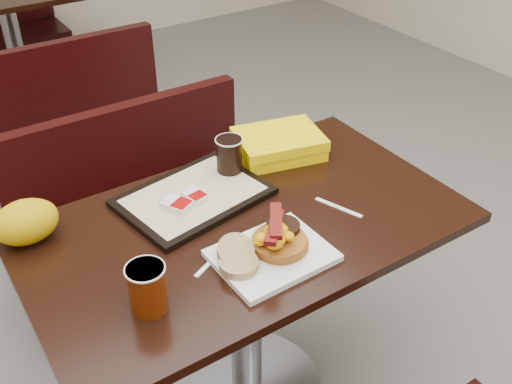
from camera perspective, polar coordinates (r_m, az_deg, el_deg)
table_near at (r=1.90m, az=-0.95°, el=-11.82°), size 1.20×0.70×0.75m
bench_near_n at (r=2.39m, az=-10.03°, el=-1.64°), size 1.00×0.46×0.72m
table_far at (r=4.02m, az=-21.84°, el=12.19°), size 1.20×0.70×0.75m
bench_far_s at (r=3.39m, az=-18.73°, el=8.54°), size 1.00×0.46×0.72m
platter at (r=1.53m, az=1.54°, el=-6.05°), size 0.29×0.23×0.02m
pancake_stack at (r=1.53m, az=2.30°, el=-4.76°), size 0.18×0.18×0.03m
sausage_patty at (r=1.55m, az=2.59°, el=-3.29°), size 0.10×0.10×0.01m
scrambled_eggs at (r=1.49m, az=1.73°, el=-4.04°), size 0.10×0.09×0.05m
bacon_strips at (r=1.47m, az=1.76°, el=-3.23°), size 0.16×0.17×0.01m
muffin_bottom at (r=1.47m, az=-1.65°, el=-6.89°), size 0.10×0.10×0.02m
muffin_top at (r=1.49m, az=-1.94°, el=-5.61°), size 0.11×0.11×0.05m
coffee_cup_near at (r=1.39m, az=-10.29°, el=-9.01°), size 0.11×0.11×0.12m
fork at (r=1.51m, az=-4.76°, el=-7.06°), size 0.12×0.07×0.00m
knife at (r=1.71m, az=7.86°, el=-1.47°), size 0.06×0.14×0.00m
condiment_syrup at (r=1.62m, az=-9.05°, el=-3.85°), size 0.04×0.04×0.01m
condiment_ketchup at (r=1.65m, az=-4.26°, el=-2.57°), size 0.04×0.03×0.01m
tray at (r=1.74m, az=-5.95°, el=-0.47°), size 0.45×0.35×0.02m
hashbrown_sleeve_left at (r=1.68m, az=-7.52°, el=-1.20°), size 0.09×0.10×0.02m
hashbrown_sleeve_right at (r=1.71m, az=-5.86°, el=-0.38°), size 0.06×0.08×0.02m
coffee_cup_far at (r=1.80m, az=-2.55°, el=3.56°), size 0.09×0.09×0.11m
clamshell at (r=1.93m, az=2.18°, el=4.58°), size 0.31×0.26×0.07m
paper_bag at (r=1.66m, az=-21.05°, el=-2.67°), size 0.20×0.17×0.12m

